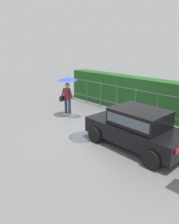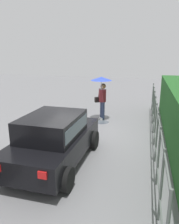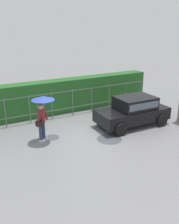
# 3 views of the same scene
# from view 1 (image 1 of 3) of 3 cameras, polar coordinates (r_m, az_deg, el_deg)

# --- Properties ---
(ground_plane) EXTENTS (40.00, 40.00, 0.00)m
(ground_plane) POSITION_cam_1_polar(r_m,az_deg,el_deg) (9.63, 1.14, -4.62)
(ground_plane) COLOR slate
(car) EXTENTS (3.78, 1.94, 1.48)m
(car) POSITION_cam_1_polar(r_m,az_deg,el_deg) (7.96, 12.43, -3.82)
(car) COLOR black
(car) RESTS_ON ground
(pedestrian) EXTENTS (0.98, 0.98, 2.04)m
(pedestrian) POSITION_cam_1_polar(r_m,az_deg,el_deg) (11.15, -5.94, 6.42)
(pedestrian) COLOR #2D3856
(pedestrian) RESTS_ON ground
(fence_section) EXTENTS (9.89, 0.05, 1.50)m
(fence_section) POSITION_cam_1_polar(r_m,az_deg,el_deg) (11.27, 12.06, 2.82)
(fence_section) COLOR #59605B
(fence_section) RESTS_ON ground
(hedge_row) EXTENTS (10.84, 0.90, 1.90)m
(hedge_row) POSITION_cam_1_polar(r_m,az_deg,el_deg) (11.96, 14.50, 4.12)
(hedge_row) COLOR #235B23
(hedge_row) RESTS_ON ground
(puddle_near) EXTENTS (1.13, 1.13, 0.00)m
(puddle_near) POSITION_cam_1_polar(r_m,az_deg,el_deg) (8.88, -1.93, -6.67)
(puddle_near) COLOR #4C545B
(puddle_near) RESTS_ON ground
(puddle_far) EXTENTS (0.67, 0.67, 0.00)m
(puddle_far) POSITION_cam_1_polar(r_m,az_deg,el_deg) (11.29, -3.95, -1.18)
(puddle_far) COLOR #4C545B
(puddle_far) RESTS_ON ground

